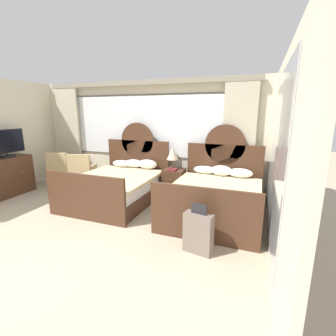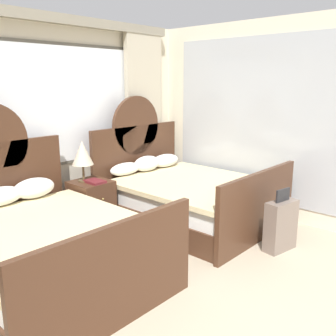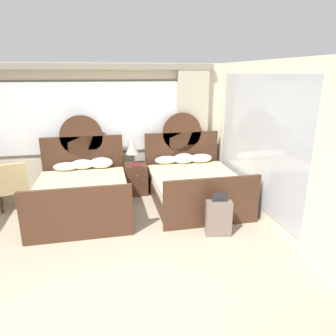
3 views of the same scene
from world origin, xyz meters
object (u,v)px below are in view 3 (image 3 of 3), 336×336
(nightstand_between_beds, at_px, (136,179))
(table_lamp_on_nightstand, at_px, (132,147))
(book_on_nightstand, at_px, (136,165))
(bed_near_mirror, at_px, (193,185))
(bed_near_window, at_px, (82,193))
(suitcase_on_floor, at_px, (218,218))
(armchair_by_window_left, at_px, (12,184))

(nightstand_between_beds, distance_m, table_lamp_on_nightstand, 0.69)
(nightstand_between_beds, distance_m, book_on_nightstand, 0.35)
(book_on_nightstand, bearing_deg, nightstand_between_beds, 89.21)
(bed_near_mirror, height_order, nightstand_between_beds, bed_near_mirror)
(bed_near_window, bearing_deg, nightstand_between_beds, 31.92)
(bed_near_window, relative_size, nightstand_between_beds, 3.29)
(suitcase_on_floor, bearing_deg, bed_near_window, 147.18)
(armchair_by_window_left, distance_m, suitcase_on_floor, 3.90)
(book_on_nightstand, relative_size, armchair_by_window_left, 0.28)
(book_on_nightstand, bearing_deg, suitcase_on_floor, -61.19)
(nightstand_between_beds, distance_m, armchair_by_window_left, 2.40)
(book_on_nightstand, xyz_separation_m, armchair_by_window_left, (-2.38, -0.19, -0.17))
(bed_near_mirror, relative_size, table_lamp_on_nightstand, 4.13)
(bed_near_mirror, bearing_deg, nightstand_between_beds, 148.02)
(book_on_nightstand, height_order, suitcase_on_floor, suitcase_on_floor)
(bed_near_window, bearing_deg, suitcase_on_floor, -32.82)
(bed_near_mirror, relative_size, nightstand_between_beds, 3.29)
(bed_near_window, xyz_separation_m, suitcase_on_floor, (2.16, -1.39, -0.05))
(bed_near_window, xyz_separation_m, bed_near_mirror, (2.16, -0.00, -0.00))
(table_lamp_on_nightstand, bearing_deg, bed_near_window, -144.38)
(table_lamp_on_nightstand, distance_m, armchair_by_window_left, 2.40)
(nightstand_between_beds, xyz_separation_m, table_lamp_on_nightstand, (-0.06, 0.06, 0.68))
(bed_near_window, bearing_deg, bed_near_mirror, -0.07)
(bed_near_window, relative_size, suitcase_on_floor, 2.95)
(armchair_by_window_left, bearing_deg, bed_near_mirror, -6.39)
(bed_near_window, xyz_separation_m, nightstand_between_beds, (1.08, 0.67, -0.02))
(bed_near_window, relative_size, armchair_by_window_left, 2.32)
(bed_near_mirror, distance_m, table_lamp_on_nightstand, 1.51)
(table_lamp_on_nightstand, height_order, suitcase_on_floor, table_lamp_on_nightstand)
(bed_near_mirror, relative_size, book_on_nightstand, 8.21)
(table_lamp_on_nightstand, bearing_deg, suitcase_on_floor, -61.76)
(armchair_by_window_left, xyz_separation_m, suitcase_on_floor, (3.46, -1.78, -0.20))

